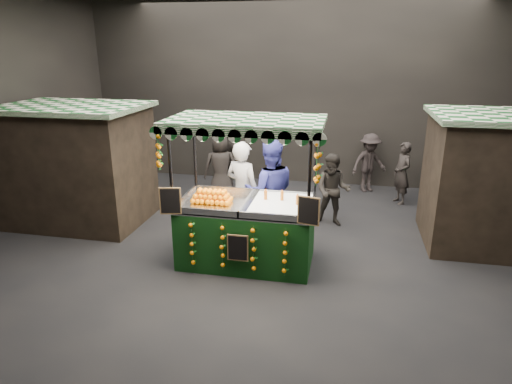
# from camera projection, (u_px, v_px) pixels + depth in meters

# --- Properties ---
(ground) EXTENTS (12.00, 12.00, 0.00)m
(ground) POSITION_uv_depth(u_px,v_px,m) (266.00, 256.00, 8.44)
(ground) COLOR black
(ground) RESTS_ON ground
(market_hall) EXTENTS (12.10, 10.10, 5.05)m
(market_hall) POSITION_uv_depth(u_px,v_px,m) (268.00, 72.00, 7.38)
(market_hall) COLOR black
(market_hall) RESTS_ON ground
(neighbour_stall_left) EXTENTS (3.00, 2.20, 2.60)m
(neighbour_stall_left) POSITION_uv_depth(u_px,v_px,m) (78.00, 164.00, 9.80)
(neighbour_stall_left) COLOR black
(neighbour_stall_left) RESTS_ON ground
(neighbour_stall_right) EXTENTS (3.00, 2.20, 2.60)m
(neighbour_stall_right) POSITION_uv_depth(u_px,v_px,m) (506.00, 181.00, 8.58)
(neighbour_stall_right) COLOR black
(neighbour_stall_right) RESTS_ON ground
(juice_stall) EXTENTS (2.73, 1.60, 2.64)m
(juice_stall) POSITION_uv_depth(u_px,v_px,m) (247.00, 221.00, 7.97)
(juice_stall) COLOR black
(juice_stall) RESTS_ON ground
(vendor_grey) EXTENTS (0.87, 0.73, 2.04)m
(vendor_grey) POSITION_uv_depth(u_px,v_px,m) (243.00, 192.00, 8.91)
(vendor_grey) COLOR gray
(vendor_grey) RESTS_ON ground
(vendor_blue) EXTENTS (1.20, 1.04, 2.10)m
(vendor_blue) POSITION_uv_depth(u_px,v_px,m) (270.00, 192.00, 8.78)
(vendor_blue) COLOR navy
(vendor_blue) RESTS_ON ground
(shopper_0) EXTENTS (0.73, 0.56, 1.80)m
(shopper_0) POSITION_uv_depth(u_px,v_px,m) (145.00, 169.00, 11.00)
(shopper_0) COLOR #2C2624
(shopper_0) RESTS_ON ground
(shopper_1) EXTENTS (0.84, 0.69, 1.60)m
(shopper_1) POSITION_uv_depth(u_px,v_px,m) (333.00, 190.00, 9.70)
(shopper_1) COLOR black
(shopper_1) RESTS_ON ground
(shopper_2) EXTENTS (1.11, 1.09, 1.87)m
(shopper_2) POSITION_uv_depth(u_px,v_px,m) (230.00, 160.00, 11.72)
(shopper_2) COLOR #292421
(shopper_2) RESTS_ON ground
(shopper_3) EXTENTS (1.18, 1.04, 1.58)m
(shopper_3) POSITION_uv_depth(u_px,v_px,m) (369.00, 163.00, 11.96)
(shopper_3) COLOR #2C2423
(shopper_3) RESTS_ON ground
(shopper_4) EXTENTS (0.99, 0.84, 1.72)m
(shopper_4) POSITION_uv_depth(u_px,v_px,m) (221.00, 167.00, 11.29)
(shopper_4) COLOR black
(shopper_4) RESTS_ON ground
(shopper_5) EXTENTS (1.47, 1.32, 1.62)m
(shopper_5) POSITION_uv_depth(u_px,v_px,m) (456.00, 177.00, 10.63)
(shopper_5) COLOR black
(shopper_5) RESTS_ON ground
(shopper_6) EXTENTS (0.56, 0.67, 1.55)m
(shopper_6) POSITION_uv_depth(u_px,v_px,m) (402.00, 173.00, 11.06)
(shopper_6) COLOR #2C2624
(shopper_6) RESTS_ON ground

